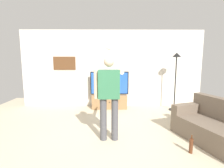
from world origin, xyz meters
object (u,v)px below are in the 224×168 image
object	(u,v)px
floor_lamp	(176,70)
person_standing_nearer_lamp	(109,93)
tv_stand	(109,101)
television	(109,83)
wall_clock	(109,45)
framed_picture	(65,63)
side_couch	(221,129)
beverage_bottle	(191,146)

from	to	relation	value
floor_lamp	person_standing_nearer_lamp	bearing A→B (deg)	-136.24
tv_stand	floor_lamp	distance (m)	2.44
floor_lamp	television	bearing A→B (deg)	171.62
wall_clock	framed_picture	distance (m)	1.71
tv_stand	person_standing_nearer_lamp	world-z (taller)	person_standing_nearer_lamp
wall_clock	framed_picture	xyz separation A→B (m)	(-1.59, 0.00, -0.64)
framed_picture	side_couch	world-z (taller)	framed_picture
framed_picture	television	bearing A→B (deg)	-8.90
wall_clock	person_standing_nearer_lamp	xyz separation A→B (m)	(-0.00, -2.63, -1.19)
framed_picture	beverage_bottle	bearing A→B (deg)	-46.07
tv_stand	wall_clock	world-z (taller)	wall_clock
floor_lamp	person_standing_nearer_lamp	distance (m)	3.01
beverage_bottle	side_couch	bearing A→B (deg)	22.52
tv_stand	person_standing_nearer_lamp	bearing A→B (deg)	-90.00
television	beverage_bottle	bearing A→B (deg)	-63.25
framed_picture	floor_lamp	world-z (taller)	floor_lamp
side_couch	television	bearing A→B (deg)	129.89
television	floor_lamp	xyz separation A→B (m)	(2.16, -0.32, 0.48)
person_standing_nearer_lamp	floor_lamp	bearing A→B (deg)	43.76
framed_picture	side_couch	distance (m)	4.92
tv_stand	wall_clock	distance (m)	1.96
beverage_bottle	television	bearing A→B (deg)	116.75
television	wall_clock	size ratio (longest dim) A/B	4.63
television	wall_clock	distance (m)	1.33
person_standing_nearer_lamp	beverage_bottle	size ratio (longest dim) A/B	5.08
television	person_standing_nearer_lamp	xyz separation A→B (m)	(-0.00, -2.38, 0.12)
floor_lamp	framed_picture	bearing A→B (deg)	171.40
tv_stand	television	bearing A→B (deg)	90.00
tv_stand	person_standing_nearer_lamp	xyz separation A→B (m)	(-0.00, -2.34, 0.75)
tv_stand	side_couch	size ratio (longest dim) A/B	0.60
side_couch	beverage_bottle	size ratio (longest dim) A/B	5.76
tv_stand	framed_picture	world-z (taller)	framed_picture
wall_clock	floor_lamp	xyz separation A→B (m)	(2.16, -0.56, -0.83)
person_standing_nearer_lamp	side_couch	world-z (taller)	person_standing_nearer_lamp
television	framed_picture	bearing A→B (deg)	171.10
framed_picture	beverage_bottle	distance (m)	4.64
television	side_couch	xyz separation A→B (m)	(2.20, -2.64, -0.56)
framed_picture	wall_clock	bearing A→B (deg)	-0.18
tv_stand	television	xyz separation A→B (m)	(-0.00, 0.05, 0.63)
tv_stand	television	size ratio (longest dim) A/B	0.91
floor_lamp	person_standing_nearer_lamp	xyz separation A→B (m)	(-2.16, -2.07, -0.36)
tv_stand	side_couch	distance (m)	3.40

